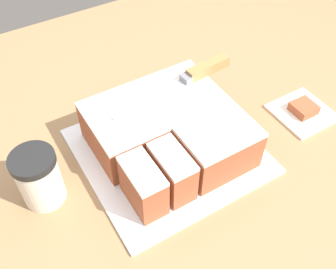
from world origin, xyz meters
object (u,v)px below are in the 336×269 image
brownie (304,108)px  coffee_cup (39,178)px  cake_board (168,151)px  cake (169,133)px  knife (197,74)px

brownie → coffee_cup: bearing=171.5°
cake_board → coffee_cup: size_ratio=3.00×
cake → cake_board: bearing=-136.9°
cake_board → knife: 0.16m
knife → brownie: 0.25m
cake_board → brownie: brownie is taller
cake_board → cake: cake is taller
cake → knife: 0.14m
knife → brownie: (0.20, -0.13, -0.09)m
brownie → cake: bearing=168.5°
cake → brownie: cake is taller
coffee_cup → knife: bearing=7.4°
coffee_cup → cake: bearing=-4.7°
cake → brownie: bearing=-11.5°
cake_board → brownie: bearing=-10.7°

